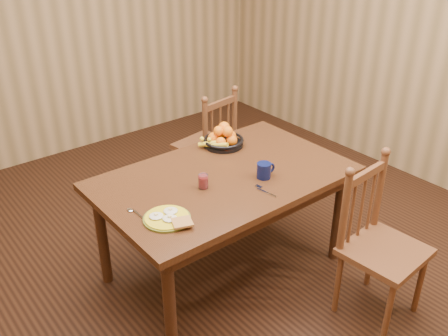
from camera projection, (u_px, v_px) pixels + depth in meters
room at (224, 85)px, 2.90m from camera, size 4.52×5.02×2.72m
dining_table at (224, 186)px, 3.22m from camera, size 1.60×1.00×0.75m
chair_far at (208, 145)px, 4.25m from camera, size 0.49×0.47×0.95m
chair_near at (379, 246)px, 2.97m from camera, size 0.48×0.46×0.99m
breakfast_plate at (168, 218)px, 2.72m from camera, size 0.26×0.30×0.04m
fork at (264, 191)px, 3.00m from camera, size 0.05×0.18×0.00m
spoon at (133, 211)px, 2.80m from camera, size 0.04×0.16×0.01m
coffee_mug at (264, 170)px, 3.13m from camera, size 0.13×0.09×0.10m
juice_glass at (203, 182)px, 3.02m from camera, size 0.06×0.06×0.09m
fruit_bowl at (223, 139)px, 3.54m from camera, size 0.32×0.29×0.17m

